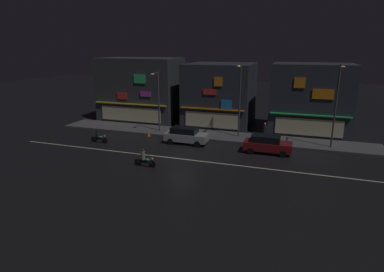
# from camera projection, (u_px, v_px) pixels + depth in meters

# --- Properties ---
(ground_plane) EXTENTS (140.00, 140.00, 0.00)m
(ground_plane) POSITION_uv_depth(u_px,v_px,m) (181.00, 159.00, 27.54)
(ground_plane) COLOR black
(lane_divider_stripe) EXTENTS (33.50, 0.16, 0.01)m
(lane_divider_stripe) POSITION_uv_depth(u_px,v_px,m) (181.00, 159.00, 27.54)
(lane_divider_stripe) COLOR beige
(lane_divider_stripe) RESTS_ON ground
(sidewalk_far) EXTENTS (35.26, 3.85, 0.14)m
(sidewalk_far) POSITION_uv_depth(u_px,v_px,m) (207.00, 134.00, 35.03)
(sidewalk_far) COLOR #4C4C4F
(sidewalk_far) RESTS_ON ground
(storefront_left_block) EXTENTS (8.51, 6.29, 7.73)m
(storefront_left_block) POSITION_uv_depth(u_px,v_px,m) (310.00, 99.00, 35.30)
(storefront_left_block) COLOR #2D333D
(storefront_left_block) RESTS_ON ground
(storefront_center_block) EXTENTS (7.96, 8.20, 7.53)m
(storefront_center_block) POSITION_uv_depth(u_px,v_px,m) (220.00, 94.00, 39.45)
(storefront_center_block) COLOR #2D333D
(storefront_center_block) RESTS_ON ground
(storefront_right_block) EXTENTS (10.32, 6.25, 8.12)m
(storefront_right_block) POSITION_uv_depth(u_px,v_px,m) (141.00, 89.00, 41.74)
(storefront_right_block) COLOR #383A3F
(storefront_right_block) RESTS_ON ground
(streetlamp_west) EXTENTS (0.44, 1.64, 6.71)m
(streetlamp_west) POSITION_uv_depth(u_px,v_px,m) (158.00, 97.00, 35.07)
(streetlamp_west) COLOR #47494C
(streetlamp_west) RESTS_ON sidewalk_far
(streetlamp_mid) EXTENTS (0.44, 1.64, 7.67)m
(streetlamp_mid) POSITION_uv_depth(u_px,v_px,m) (239.00, 95.00, 32.67)
(streetlamp_mid) COLOR #47494C
(streetlamp_mid) RESTS_ON sidewalk_far
(streetlamp_east) EXTENTS (0.44, 1.64, 7.83)m
(streetlamp_east) POSITION_uv_depth(u_px,v_px,m) (337.00, 100.00, 29.00)
(streetlamp_east) COLOR #47494C
(streetlamp_east) RESTS_ON sidewalk_far
(pedestrian_on_sidewalk) EXTENTS (0.38, 0.38, 1.82)m
(pedestrian_on_sidewalk) POSITION_uv_depth(u_px,v_px,m) (264.00, 132.00, 32.56)
(pedestrian_on_sidewalk) COLOR #232328
(pedestrian_on_sidewalk) RESTS_ON sidewalk_far
(parked_car_near_kerb) EXTENTS (4.30, 1.98, 1.67)m
(parked_car_near_kerb) POSITION_uv_depth(u_px,v_px,m) (186.00, 135.00, 31.80)
(parked_car_near_kerb) COLOR #9EA0A5
(parked_car_near_kerb) RESTS_ON ground
(parked_car_trailing) EXTENTS (4.30, 1.98, 1.67)m
(parked_car_trailing) POSITION_uv_depth(u_px,v_px,m) (267.00, 144.00, 28.92)
(parked_car_trailing) COLOR maroon
(parked_car_trailing) RESTS_ON ground
(motorcycle_lead) EXTENTS (1.90, 0.60, 1.52)m
(motorcycle_lead) POSITION_uv_depth(u_px,v_px,m) (144.00, 159.00, 25.62)
(motorcycle_lead) COLOR black
(motorcycle_lead) RESTS_ON ground
(motorcycle_following) EXTENTS (1.90, 0.60, 1.52)m
(motorcycle_following) POSITION_uv_depth(u_px,v_px,m) (99.00, 137.00, 32.11)
(motorcycle_following) COLOR black
(motorcycle_following) RESTS_ON ground
(traffic_cone) EXTENTS (0.36, 0.36, 0.55)m
(traffic_cone) POSITION_uv_depth(u_px,v_px,m) (149.00, 134.00, 34.51)
(traffic_cone) COLOR orange
(traffic_cone) RESTS_ON ground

